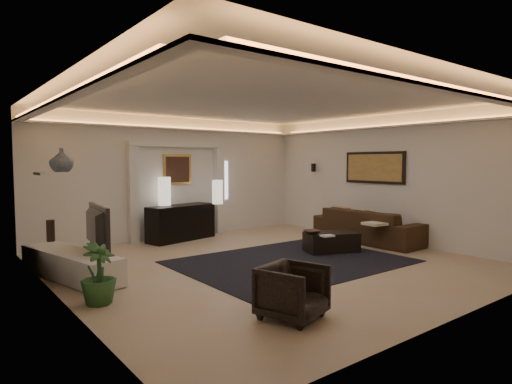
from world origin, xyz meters
TOP-DOWN VIEW (x-y plane):
  - floor at (0.00, 0.00)m, footprint 7.00×7.00m
  - ceiling at (0.00, 0.00)m, footprint 7.00×7.00m
  - wall_back at (0.00, 3.50)m, footprint 7.00×0.00m
  - wall_front at (0.00, -3.50)m, footprint 7.00×0.00m
  - wall_left at (-3.50, 0.00)m, footprint 0.00×7.00m
  - wall_right at (3.50, 0.00)m, footprint 0.00×7.00m
  - cove_soffit at (0.00, 0.00)m, footprint 7.00×7.00m
  - daylight_slit at (1.35, 3.48)m, footprint 0.25×0.03m
  - area_rug at (0.40, -0.20)m, footprint 4.00×3.00m
  - pilaster_left at (-1.15, 3.40)m, footprint 0.22×0.20m
  - pilaster_right at (1.15, 3.40)m, footprint 0.22×0.20m
  - alcove_header at (0.00, 3.40)m, footprint 2.52×0.20m
  - painting_frame at (0.00, 3.47)m, footprint 0.74×0.04m
  - painting_canvas at (0.00, 3.44)m, footprint 0.62×0.02m
  - art_panel_frame at (3.47, 0.30)m, footprint 0.04×1.64m
  - art_panel_gold at (3.44, 0.30)m, footprint 0.02×1.50m
  - wall_sconce at (3.38, 2.20)m, footprint 0.12×0.12m
  - wall_niche at (-3.44, 1.40)m, footprint 0.10×0.55m
  - console at (-0.15, 3.02)m, footprint 1.77×0.90m
  - lamp_left at (-0.45, 3.25)m, footprint 0.33×0.33m
  - lamp_right at (0.70, 2.76)m, footprint 0.28×0.28m
  - media_ledge at (-3.11, 1.08)m, footprint 1.04×2.29m
  - tv at (-2.83, 0.94)m, footprint 1.25×0.29m
  - figurine at (-3.15, 2.19)m, footprint 0.18×0.18m
  - ginger_jar at (-3.15, 1.27)m, footprint 0.42×0.42m
  - plant at (-3.15, -0.42)m, footprint 0.61×0.61m
  - sofa at (3.15, 0.18)m, footprint 2.57×1.03m
  - throw_blanket at (2.54, -0.48)m, footprint 0.53×0.45m
  - throw_pillow at (3.15, 0.95)m, footprint 0.13×0.38m
  - coffee_table at (1.64, -0.05)m, footprint 1.18×0.92m
  - bowl at (1.17, 0.04)m, footprint 0.43×0.43m
  - magazine at (1.22, -0.33)m, footprint 0.27×0.22m
  - armchair at (-1.52, -2.32)m, footprint 0.85×0.87m

SIDE VIEW (x-z plane):
  - floor at x=0.00m, z-range 0.00..0.00m
  - area_rug at x=0.40m, z-range 0.00..0.01m
  - coffee_table at x=1.64m, z-range 0.01..0.40m
  - media_ledge at x=-3.11m, z-range 0.02..0.43m
  - armchair at x=-1.52m, z-range 0.00..0.63m
  - sofa at x=3.15m, z-range 0.00..0.75m
  - plant at x=-3.15m, z-range 0.00..0.79m
  - console at x=-0.15m, z-range -0.02..0.82m
  - magazine at x=1.22m, z-range 0.41..0.44m
  - bowl at x=1.17m, z-range 0.41..0.49m
  - throw_blanket at x=2.54m, z-range 0.52..0.58m
  - throw_pillow at x=3.15m, z-range 0.36..0.74m
  - figurine at x=-3.15m, z-range 0.45..0.83m
  - tv at x=-2.83m, z-range 0.45..1.17m
  - lamp_left at x=-0.45m, z-range 0.76..1.42m
  - lamp_right at x=0.70m, z-range 0.80..1.38m
  - pilaster_left at x=-1.15m, z-range 0.00..2.20m
  - pilaster_right at x=1.15m, z-range 0.00..2.20m
  - daylight_slit at x=1.35m, z-range 0.85..1.85m
  - wall_back at x=0.00m, z-range -2.05..4.95m
  - wall_front at x=0.00m, z-range -2.05..4.95m
  - wall_left at x=-3.50m, z-range -2.05..4.95m
  - wall_right at x=3.50m, z-range -2.05..4.95m
  - painting_frame at x=0.00m, z-range 1.28..2.02m
  - painting_canvas at x=0.00m, z-range 1.34..1.96m
  - wall_niche at x=-3.44m, z-range 1.63..1.67m
  - wall_sconce at x=3.38m, z-range 1.57..1.79m
  - art_panel_gold at x=3.44m, z-range 1.39..2.01m
  - art_panel_frame at x=3.47m, z-range 1.33..2.07m
  - ginger_jar at x=-3.15m, z-range 1.67..2.05m
  - alcove_header at x=0.00m, z-range 2.19..2.31m
  - cove_soffit at x=0.00m, z-range 2.60..2.64m
  - ceiling at x=0.00m, z-range 2.90..2.90m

